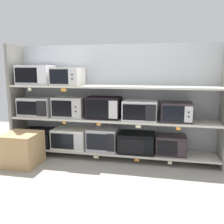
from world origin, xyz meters
The scene contains 29 objects.
ground centered at (0.00, -1.00, -0.01)m, with size 7.13×6.00×0.02m, color gray.
back_panel centered at (0.00, 0.24, 0.87)m, with size 3.33×0.04×1.75m, color #9EA3A8.
upright_left centered at (-1.59, 0.00, 0.87)m, with size 0.05×0.44×1.75m, color gray.
shelf_0 centered at (0.00, 0.00, 0.11)m, with size 3.13×0.44×0.03m, color beige.
microwave_0 centered at (-1.24, 0.00, 0.26)m, with size 0.53×0.40×0.26m.
microwave_1 centered at (-0.67, 0.00, 0.28)m, with size 0.54×0.43×0.31m.
microwave_2 centered at (-0.14, 0.00, 0.30)m, with size 0.46×0.36×0.34m.
microwave_3 centered at (0.38, 0.00, 0.27)m, with size 0.53×0.41×0.29m.
microwave_4 centered at (0.89, 0.00, 0.27)m, with size 0.43×0.33×0.28m.
price_tag_0 centered at (-1.23, -0.23, 0.07)m, with size 0.07×0.00×0.05m, color beige.
price_tag_1 centered at (-0.19, -0.23, 0.08)m, with size 0.08×0.00×0.03m, color beige.
price_tag_2 centered at (0.41, -0.23, 0.08)m, with size 0.07×0.00×0.03m, color orange.
price_tag_3 centered at (0.88, -0.23, 0.07)m, with size 0.06×0.00×0.04m, color beige.
shelf_1 centered at (0.00, 0.00, 0.61)m, with size 3.13×0.44×0.03m, color beige.
microwave_5 centered at (-1.24, 0.00, 0.78)m, with size 0.53×0.38×0.29m.
microwave_6 centered at (-0.68, 0.00, 0.79)m, with size 0.48×0.38×0.31m.
microwave_7 centered at (-0.13, 0.00, 0.79)m, with size 0.50×0.34×0.33m.
microwave_8 centered at (0.43, 0.00, 0.77)m, with size 0.50×0.43×0.29m.
microwave_9 centered at (0.95, 0.00, 0.77)m, with size 0.43×0.38×0.27m.
price_tag_4 centered at (-0.68, -0.23, 0.58)m, with size 0.05×0.00×0.03m, color orange.
price_tag_5 centered at (-0.15, -0.23, 0.58)m, with size 0.06×0.00×0.03m, color orange.
price_tag_6 centered at (0.42, -0.23, 0.57)m, with size 0.07×0.00×0.04m, color beige.
price_tag_7 centered at (0.97, -0.23, 0.57)m, with size 0.06×0.00×0.04m, color orange.
shelf_2 centered at (0.00, 0.00, 1.11)m, with size 3.13×0.44×0.03m, color beige.
microwave_10 centered at (-1.23, 0.00, 1.28)m, with size 0.54×0.36×0.30m.
microwave_11 centered at (-0.69, 0.00, 1.26)m, with size 0.44×0.43×0.27m.
price_tag_8 centered at (-1.22, -0.23, 1.07)m, with size 0.05×0.00×0.05m, color beige.
price_tag_9 centered at (-0.68, -0.23, 1.07)m, with size 0.08×0.00×0.05m, color orange.
shipping_carton centered at (-1.22, -0.53, 0.23)m, with size 0.49×0.49×0.47m, color tan.
Camera 1 is at (0.74, -3.55, 1.37)m, focal length 38.88 mm.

